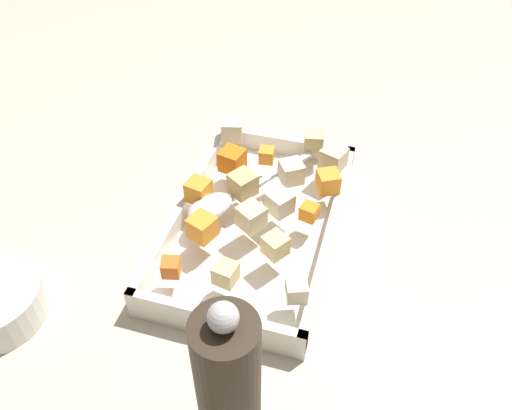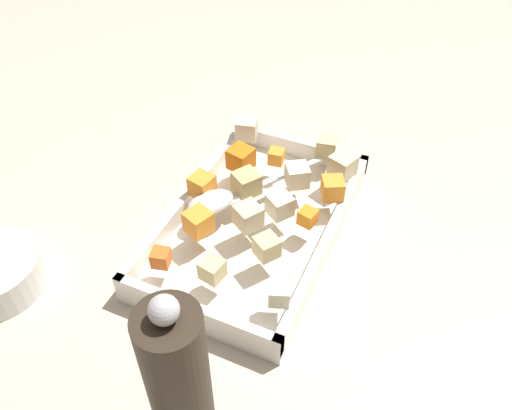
{
  "view_description": "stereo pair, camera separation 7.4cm",
  "coord_description": "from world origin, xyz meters",
  "views": [
    {
      "loc": [
        -0.5,
        -0.16,
        0.56
      ],
      "look_at": [
        0.01,
        -0.01,
        0.06
      ],
      "focal_mm": 36.81,
      "sensor_mm": 36.0,
      "label": 1
    },
    {
      "loc": [
        -0.48,
        -0.23,
        0.56
      ],
      "look_at": [
        0.01,
        -0.01,
        0.06
      ],
      "focal_mm": 36.81,
      "sensor_mm": 36.0,
      "label": 2
    }
  ],
  "objects": [
    {
      "name": "potato_chunk_corner_ne",
      "position": [
        -0.02,
        -0.01,
        0.06
      ],
      "size": [
        0.04,
        0.04,
        0.03
      ],
      "primitive_type": "cube",
      "rotation": [
        0.0,
        0.0,
        2.59
      ],
      "color": "beige",
      "rests_on": "baking_dish"
    },
    {
      "name": "potato_chunk_mid_right",
      "position": [
        -0.06,
        -0.06,
        0.06
      ],
      "size": [
        0.04,
        0.04,
        0.03
      ],
      "primitive_type": "cube",
      "rotation": [
        0.0,
        0.0,
        2.56
      ],
      "color": "#E0CC89",
      "rests_on": "baking_dish"
    },
    {
      "name": "pepper_mill",
      "position": [
        -0.3,
        -0.08,
        0.12
      ],
      "size": [
        0.06,
        0.06,
        0.26
      ],
      "color": "#2D2319",
      "rests_on": "ground_plane"
    },
    {
      "name": "serving_spoon",
      "position": [
        0.0,
        0.04,
        0.06
      ],
      "size": [
        0.21,
        0.15,
        0.02
      ],
      "rotation": [
        0.0,
        0.0,
        5.71
      ],
      "color": "silver",
      "rests_on": "baking_dish"
    },
    {
      "name": "carrot_chunk_near_right",
      "position": [
        0.01,
        0.08,
        0.06
      ],
      "size": [
        0.04,
        0.04,
        0.03
      ],
      "primitive_type": "cube",
      "rotation": [
        0.0,
        0.0,
        4.51
      ],
      "color": "orange",
      "rests_on": "baking_dish"
    },
    {
      "name": "potato_chunk_corner_sw",
      "position": [
        0.09,
        -0.04,
        0.06
      ],
      "size": [
        0.05,
        0.05,
        0.03
      ],
      "primitive_type": "cube",
      "rotation": [
        0.0,
        0.0,
        5.31
      ],
      "color": "beige",
      "rests_on": "baking_dish"
    },
    {
      "name": "ground_plane",
      "position": [
        0.0,
        0.0,
        0.0
      ],
      "size": [
        4.0,
        4.0,
        0.0
      ],
      "primitive_type": "plane",
      "color": "#BCB29E"
    },
    {
      "name": "carrot_chunk_front_center",
      "position": [
        0.09,
        0.05,
        0.06
      ],
      "size": [
        0.04,
        0.04,
        0.03
      ],
      "primitive_type": "cube",
      "rotation": [
        0.0,
        0.0,
        6.06
      ],
      "color": "orange",
      "rests_on": "baking_dish"
    },
    {
      "name": "potato_chunk_center",
      "position": [
        -0.12,
        -0.1,
        0.06
      ],
      "size": [
        0.03,
        0.03,
        0.03
      ],
      "primitive_type": "cube",
      "rotation": [
        0.0,
        0.0,
        5.08
      ],
      "color": "beige",
      "rests_on": "baking_dish"
    },
    {
      "name": "potato_chunk_mid_left",
      "position": [
        0.14,
        -0.1,
        0.06
      ],
      "size": [
        0.04,
        0.04,
        0.03
      ],
      "primitive_type": "cube",
      "rotation": [
        0.0,
        0.0,
        2.78
      ],
      "color": "beige",
      "rests_on": "baking_dish"
    },
    {
      "name": "carrot_chunk_near_left",
      "position": [
        0.08,
        -0.1,
        0.06
      ],
      "size": [
        0.04,
        0.04,
        0.03
      ],
      "primitive_type": "cube",
      "rotation": [
        0.0,
        0.0,
        5.2
      ],
      "color": "orange",
      "rests_on": "baking_dish"
    },
    {
      "name": "potato_chunk_far_left",
      "position": [
        0.17,
        -0.06,
        0.06
      ],
      "size": [
        0.04,
        0.04,
        0.03
      ],
      "primitive_type": "cube",
      "rotation": [
        0.0,
        0.0,
        4.91
      ],
      "color": "#E0CC89",
      "rests_on": "baking_dish"
    },
    {
      "name": "parsnip_chunk_near_spoon",
      "position": [
        0.16,
        0.08,
        0.06
      ],
      "size": [
        0.04,
        0.04,
        0.03
      ],
      "primitive_type": "cube",
      "rotation": [
        0.0,
        0.0,
        3.39
      ],
      "color": "beige",
      "rests_on": "baking_dish"
    },
    {
      "name": "carrot_chunk_rim_edge",
      "position": [
        -0.06,
        0.04,
        0.06
      ],
      "size": [
        0.04,
        0.04,
        0.03
      ],
      "primitive_type": "cube",
      "rotation": [
        0.0,
        0.0,
        2.76
      ],
      "color": "orange",
      "rests_on": "baking_dish"
    },
    {
      "name": "carrot_chunk_heap_side",
      "position": [
        0.12,
        0.01,
        0.06
      ],
      "size": [
        0.03,
        0.03,
        0.02
      ],
      "primitive_type": "cube",
      "rotation": [
        0.0,
        0.0,
        0.13
      ],
      "color": "orange",
      "rests_on": "baking_dish"
    },
    {
      "name": "parsnip_chunk_corner_se",
      "position": [
        0.02,
        -0.04,
        0.06
      ],
      "size": [
        0.04,
        0.04,
        0.03
      ],
      "primitive_type": "cube",
      "rotation": [
        0.0,
        0.0,
        5.69
      ],
      "color": "beige",
      "rests_on": "baking_dish"
    },
    {
      "name": "baking_dish",
      "position": [
        0.01,
        -0.01,
        0.01
      ],
      "size": [
        0.37,
        0.23,
        0.05
      ],
      "color": "white",
      "rests_on": "ground_plane"
    },
    {
      "name": "carrot_chunk_far_right",
      "position": [
        0.02,
        -0.09,
        0.06
      ],
      "size": [
        0.03,
        0.03,
        0.02
      ],
      "primitive_type": "cube",
      "rotation": [
        0.0,
        0.0,
        2.91
      ],
      "color": "orange",
      "rests_on": "baking_dish"
    },
    {
      "name": "carrot_chunk_under_handle",
      "position": [
        -0.13,
        0.06,
        0.06
      ],
      "size": [
        0.03,
        0.03,
        0.02
      ],
      "primitive_type": "cube",
      "rotation": [
        0.0,
        0.0,
        0.25
      ],
      "color": "orange",
      "rests_on": "baking_dish"
    },
    {
      "name": "potato_chunk_back_center",
      "position": [
        -0.12,
        -0.01,
        0.06
      ],
      "size": [
        0.03,
        0.03,
        0.03
      ],
      "primitive_type": "cube",
      "rotation": [
        0.0,
        0.0,
        6.1
      ],
      "color": "#E0CC89",
      "rests_on": "baking_dish"
    },
    {
      "name": "potato_chunk_heap_top",
      "position": [
        0.04,
        0.02,
        0.06
      ],
      "size": [
        0.05,
        0.05,
        0.03
      ],
      "primitive_type": "cube",
      "rotation": [
        0.0,
        0.0,
        5.72
      ],
      "color": "tan",
      "rests_on": "baking_dish"
    }
  ]
}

